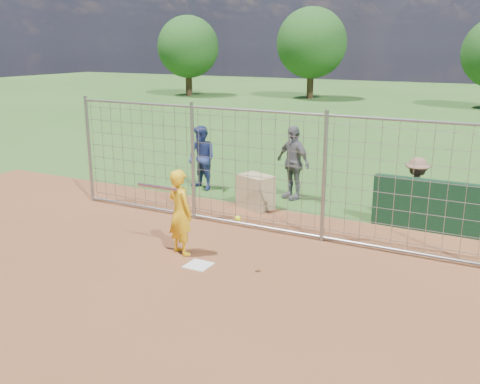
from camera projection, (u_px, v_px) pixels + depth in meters
The scene contains 11 objects.
ground at pixel (204, 262), 9.62m from camera, with size 100.00×100.00×0.00m, color #2D591E.
infield_dirt at pixel (85, 340), 7.06m from camera, with size 18.00×18.00×0.00m, color brown.
home_plate at pixel (199, 265), 9.44m from camera, with size 0.43×0.43×0.02m, color silver.
dugout_wall at pixel (436, 207), 11.00m from camera, with size 2.60×0.20×1.10m, color #11381E.
batter at pixel (180, 212), 9.80m from camera, with size 0.59×0.39×1.62m, color yellow.
bystander_a at pixel (202, 158), 14.20m from camera, with size 0.83×0.65×1.71m, color navy.
bystander_b at pixel (293, 162), 13.34m from camera, with size 1.09×0.45×1.86m, color slate.
bystander_c at pixel (416, 190), 11.55m from camera, with size 0.94×0.54×1.46m, color #845D48.
equipment_bin at pixel (256, 192), 12.68m from camera, with size 0.80×0.55×0.80m, color tan.
equipment_in_play at pixel (176, 194), 9.52m from camera, with size 2.19×0.19×0.39m.
backstop_fence at pixel (254, 171), 10.98m from camera, with size 9.08×0.08×2.60m.
Camera 1 is at (4.75, -7.59, 3.79)m, focal length 40.00 mm.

